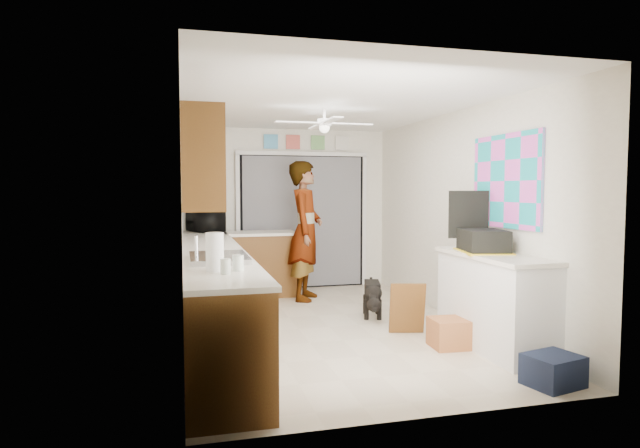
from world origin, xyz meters
TOP-DOWN VIEW (x-y plane):
  - floor at (0.00, 0.00)m, footprint 5.00×5.00m
  - ceiling at (0.00, 0.00)m, footprint 5.00×5.00m
  - wall_back at (0.00, 2.50)m, footprint 3.20×0.00m
  - wall_front at (0.00, -2.50)m, footprint 3.20×0.00m
  - wall_left at (-1.60, 0.00)m, footprint 0.00×5.00m
  - wall_right at (1.60, 0.00)m, footprint 0.00×5.00m
  - left_base_cabinets at (-1.30, 0.00)m, footprint 0.60×4.80m
  - left_countertop at (-1.29, 0.00)m, footprint 0.62×4.80m
  - upper_cabinets at (-1.44, 0.20)m, footprint 0.32×4.00m
  - sink_basin at (-1.29, -1.00)m, footprint 0.50×0.76m
  - faucet at (-1.48, -1.00)m, footprint 0.03×0.03m
  - peninsula_base at (-0.50, 2.00)m, footprint 1.00×0.60m
  - peninsula_top at (-0.50, 2.00)m, footprint 1.04×0.64m
  - back_opening_recess at (0.25, 2.47)m, footprint 2.00×0.06m
  - curtain_panel at (0.25, 2.43)m, footprint 1.90×0.03m
  - door_trim_left at (-0.77, 2.44)m, footprint 0.06×0.04m
  - door_trim_right at (1.27, 2.44)m, footprint 0.06×0.04m
  - door_trim_head at (0.25, 2.44)m, footprint 2.10×0.04m
  - header_frame_1 at (-0.25, 2.47)m, footprint 0.22×0.02m
  - header_frame_2 at (0.10, 2.47)m, footprint 0.22×0.02m
  - header_frame_3 at (0.50, 2.47)m, footprint 0.22×0.02m
  - header_frame_4 at (0.90, 2.47)m, footprint 0.22×0.02m
  - route66_sign at (-0.95, 2.47)m, footprint 0.22×0.02m
  - right_counter_base at (1.35, -1.20)m, footprint 0.50×1.40m
  - right_counter_top at (1.34, -1.20)m, footprint 0.54×1.44m
  - abstract_painting at (1.58, -1.00)m, footprint 0.03×1.15m
  - ceiling_fan at (0.00, 0.20)m, footprint 1.14×1.14m
  - microwave at (-1.26, 2.25)m, footprint 0.58×0.68m
  - jar_a at (-1.18, -1.66)m, footprint 0.10×0.10m
  - jar_b at (-1.29, -1.80)m, footprint 0.09×0.09m
  - paper_towel_roll at (-1.36, -1.63)m, footprint 0.18×0.18m
  - suitcase at (1.32, -1.03)m, footprint 0.49×0.59m
  - suitcase_rim at (1.32, -1.03)m, footprint 0.55×0.66m
  - suitcase_lid at (1.32, -0.74)m, footprint 0.42×0.12m
  - cardboard_box at (1.00, -1.06)m, footprint 0.48×0.37m
  - navy_crate at (1.25, -2.20)m, footprint 0.47×0.42m
  - cabinet_door_panel at (0.74, -0.51)m, footprint 0.40×0.23m
  - man at (0.09, 1.55)m, footprint 0.71×0.84m
  - dog at (0.65, 0.34)m, footprint 0.43×0.67m

SIDE VIEW (x-z plane):
  - floor at x=0.00m, z-range 0.00..0.00m
  - navy_crate at x=1.25m, z-range 0.00..0.25m
  - cardboard_box at x=1.00m, z-range 0.00..0.29m
  - dog at x=0.65m, z-range 0.00..0.48m
  - cabinet_door_panel at x=0.74m, z-range 0.00..0.56m
  - left_base_cabinets at x=-1.30m, z-range 0.00..0.90m
  - peninsula_base at x=-0.50m, z-range 0.00..0.90m
  - right_counter_base at x=1.35m, z-range 0.00..0.90m
  - left_countertop at x=-1.29m, z-range 0.90..0.94m
  - peninsula_top at x=-0.50m, z-range 0.90..0.94m
  - right_counter_top at x=1.34m, z-range 0.90..0.94m
  - suitcase_rim at x=1.32m, z-range 0.93..0.95m
  - sink_basin at x=-1.29m, z-range 0.92..0.98m
  - man at x=0.09m, z-range 0.00..1.96m
  - jar_b at x=-1.29m, z-range 0.94..1.06m
  - jar_a at x=-1.18m, z-range 0.94..1.06m
  - faucet at x=-1.48m, z-range 0.94..1.16m
  - back_opening_recess at x=0.25m, z-range 0.00..2.10m
  - door_trim_left at x=-0.77m, z-range 0.00..2.10m
  - door_trim_right at x=1.27m, z-range 0.00..2.10m
  - curtain_panel at x=0.25m, z-range 0.03..2.08m
  - suitcase at x=1.32m, z-range 0.94..1.16m
  - paper_towel_roll at x=-1.36m, z-range 0.94..1.24m
  - microwave at x=-1.26m, z-range 0.94..1.26m
  - wall_back at x=0.00m, z-range -0.35..2.85m
  - wall_front at x=0.00m, z-range -0.35..2.85m
  - wall_left at x=-1.60m, z-range -1.25..3.75m
  - wall_right at x=1.60m, z-range -1.25..3.75m
  - suitcase_lid at x=1.32m, z-range 1.05..1.55m
  - abstract_painting at x=1.58m, z-range 1.17..2.12m
  - upper_cabinets at x=-1.44m, z-range 1.40..2.20m
  - door_trim_head at x=0.25m, z-range 2.09..2.15m
  - header_frame_1 at x=-0.25m, z-range 2.19..2.41m
  - header_frame_2 at x=0.10m, z-range 2.19..2.41m
  - header_frame_3 at x=0.50m, z-range 2.19..2.41m
  - header_frame_4 at x=0.90m, z-range 2.19..2.41m
  - route66_sign at x=-0.95m, z-range 2.17..2.43m
  - ceiling_fan at x=0.00m, z-range 2.20..2.44m
  - ceiling at x=0.00m, z-range 2.50..2.50m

